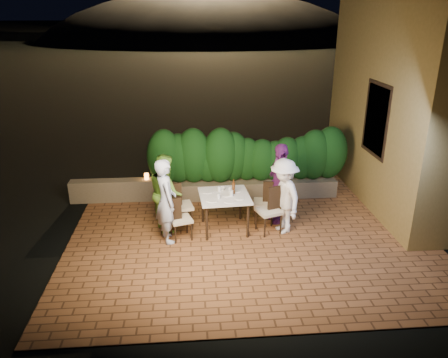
{
  "coord_description": "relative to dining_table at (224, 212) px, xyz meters",
  "views": [
    {
      "loc": [
        -1.14,
        -7.2,
        4.14
      ],
      "look_at": [
        -0.48,
        0.76,
        1.05
      ],
      "focal_mm": 35.0,
      "sensor_mm": 36.0,
      "label": 1
    }
  ],
  "objects": [
    {
      "name": "glass_ne",
      "position": [
        0.13,
        -0.07,
        0.44
      ],
      "size": [
        0.07,
        0.07,
        0.12
      ],
      "primitive_type": "cylinder",
      "color": "silver",
      "rests_on": "dining_table"
    },
    {
      "name": "window_frame",
      "position": [
        3.29,
        0.84,
        1.62
      ],
      "size": [
        0.06,
        1.15,
        1.55
      ],
      "primitive_type": "cube",
      "color": "black",
      "rests_on": "building_wall"
    },
    {
      "name": "glass_se",
      "position": [
        0.13,
        0.16,
        0.43
      ],
      "size": [
        0.07,
        0.07,
        0.11
      ],
      "primitive_type": "cylinder",
      "color": "silver",
      "rests_on": "dining_table"
    },
    {
      "name": "diner_white",
      "position": [
        1.14,
        -0.17,
        0.38
      ],
      "size": [
        0.83,
        1.11,
        1.52
      ],
      "primitive_type": "imported",
      "rotation": [
        0.0,
        0.0,
        -1.26
      ],
      "color": "white",
      "rests_on": "ground"
    },
    {
      "name": "chair_right_front",
      "position": [
        0.86,
        -0.17,
        0.1
      ],
      "size": [
        0.56,
        0.56,
        0.95
      ],
      "primitive_type": null,
      "rotation": [
        0.0,
        0.0,
        3.48
      ],
      "color": "black",
      "rests_on": "ground"
    },
    {
      "name": "hill",
      "position": [
        2.48,
        59.34,
        -4.38
      ],
      "size": [
        52.0,
        40.0,
        22.0
      ],
      "primitive_type": "ellipsoid",
      "color": "black",
      "rests_on": "ground"
    },
    {
      "name": "diner_blue",
      "position": [
        -1.13,
        -0.35,
        0.45
      ],
      "size": [
        0.55,
        0.69,
        1.64
      ],
      "primitive_type": "imported",
      "rotation": [
        0.0,
        0.0,
        1.87
      ],
      "color": "silver",
      "rests_on": "ground"
    },
    {
      "name": "dining_table",
      "position": [
        0.0,
        0.0,
        0.0
      ],
      "size": [
        1.03,
        1.03,
        0.75
      ],
      "primitive_type": null,
      "rotation": [
        0.0,
        0.0,
        0.06
      ],
      "color": "white",
      "rests_on": "ground"
    },
    {
      "name": "planter",
      "position": [
        0.68,
        1.64,
        -0.17
      ],
      "size": [
        4.2,
        0.55,
        0.4
      ],
      "primitive_type": "cube",
      "color": "brown",
      "rests_on": "ground"
    },
    {
      "name": "plate_front",
      "position": [
        0.08,
        -0.32,
        0.38
      ],
      "size": [
        0.21,
        0.21,
        0.01
      ],
      "primitive_type": "cylinder",
      "color": "white",
      "rests_on": "dining_table"
    },
    {
      "name": "glass_sw",
      "position": [
        -0.09,
        0.18,
        0.43
      ],
      "size": [
        0.06,
        0.06,
        0.11
      ],
      "primitive_type": "cylinder",
      "color": "silver",
      "rests_on": "dining_table"
    },
    {
      "name": "parapet",
      "position": [
        -2.32,
        1.64,
        -0.12
      ],
      "size": [
        2.2,
        0.3,
        0.5
      ],
      "primitive_type": "cube",
      "color": "brown",
      "rests_on": "ground"
    },
    {
      "name": "building_wall",
      "position": [
        4.08,
        1.34,
        2.12
      ],
      "size": [
        1.6,
        5.0,
        5.0
      ],
      "primitive_type": "cube",
      "color": "olive",
      "rests_on": "ground"
    },
    {
      "name": "parapet_lamp",
      "position": [
        -1.66,
        1.64,
        0.2
      ],
      "size": [
        0.1,
        0.1,
        0.14
      ],
      "primitive_type": "cylinder",
      "color": "orange",
      "rests_on": "parapet"
    },
    {
      "name": "hedge",
      "position": [
        0.68,
        1.64,
        0.57
      ],
      "size": [
        4.0,
        0.7,
        1.1
      ],
      "primitive_type": null,
      "color": "#113A10",
      "rests_on": "planter"
    },
    {
      "name": "plate_se",
      "position": [
        0.26,
        0.2,
        0.38
      ],
      "size": [
        0.21,
        0.21,
        0.01
      ],
      "primitive_type": "cylinder",
      "color": "white",
      "rests_on": "dining_table"
    },
    {
      "name": "glass_nw",
      "position": [
        -0.13,
        -0.16,
        0.43
      ],
      "size": [
        0.06,
        0.06,
        0.1
      ],
      "primitive_type": "cylinder",
      "color": "silver",
      "rests_on": "dining_table"
    },
    {
      "name": "beer_bottle",
      "position": [
        0.19,
        0.06,
        0.53
      ],
      "size": [
        0.06,
        0.06,
        0.3
      ],
      "primitive_type": null,
      "color": "#4C260C",
      "rests_on": "dining_table"
    },
    {
      "name": "chair_left_front",
      "position": [
        -0.86,
        -0.3,
        0.05
      ],
      "size": [
        0.49,
        0.49,
        0.85
      ],
      "primitive_type": null,
      "rotation": [
        0.0,
        0.0,
        0.29
      ],
      "color": "black",
      "rests_on": "ground"
    },
    {
      "name": "window_pane",
      "position": [
        3.3,
        0.84,
        1.62
      ],
      "size": [
        0.08,
        1.0,
        1.4
      ],
      "primitive_type": "cube",
      "color": "black",
      "rests_on": "building_wall"
    },
    {
      "name": "plate_sw",
      "position": [
        -0.32,
        0.19,
        0.38
      ],
      "size": [
        0.22,
        0.22,
        0.01
      ],
      "primitive_type": "cylinder",
      "color": "white",
      "rests_on": "dining_table"
    },
    {
      "name": "diner_purple",
      "position": [
        1.17,
        0.32,
        0.47
      ],
      "size": [
        0.59,
        1.05,
        1.69
      ],
      "primitive_type": "imported",
      "rotation": [
        0.0,
        0.0,
        -1.38
      ],
      "color": "#702571",
      "rests_on": "ground"
    },
    {
      "name": "diner_green",
      "position": [
        -1.15,
        0.17,
        0.41
      ],
      "size": [
        0.81,
        0.91,
        1.56
      ],
      "primitive_type": "imported",
      "rotation": [
        0.0,
        0.0,
        1.91
      ],
      "color": "#71B338",
      "rests_on": "ground"
    },
    {
      "name": "ground",
      "position": [
        0.48,
        -0.66,
        -0.4
      ],
      "size": [
        400.0,
        400.0,
        0.0
      ],
      "primitive_type": "plane",
      "color": "black",
      "rests_on": "ground"
    },
    {
      "name": "chair_right_back",
      "position": [
        0.84,
        0.3,
        0.07
      ],
      "size": [
        0.46,
        0.46,
        0.89
      ],
      "primitive_type": null,
      "rotation": [
        0.0,
        0.0,
        3.0
      ],
      "color": "black",
      "rests_on": "ground"
    },
    {
      "name": "chair_left_back",
      "position": [
        -0.86,
        0.19,
        0.11
      ],
      "size": [
        0.53,
        0.53,
        0.96
      ],
      "primitive_type": null,
      "rotation": [
        0.0,
        0.0,
        0.2
      ],
      "color": "black",
      "rests_on": "ground"
    },
    {
      "name": "terrace_floor",
      "position": [
        0.48,
        -0.16,
        -0.45
      ],
      "size": [
        7.0,
        6.0,
        0.15
      ],
      "primitive_type": "cube",
      "color": "brown",
      "rests_on": "ground"
    },
    {
      "name": "plate_centre",
      "position": [
        0.04,
        -0.01,
        0.38
      ],
      "size": [
        0.2,
        0.2,
        0.01
      ],
      "primitive_type": "cylinder",
      "color": "white",
      "rests_on": "dining_table"
    },
    {
      "name": "plate_nw",
      "position": [
        -0.26,
        -0.24,
        0.38
      ],
      "size": [
        0.23,
        0.23,
        0.01
      ],
      "primitive_type": "cylinder",
      "color": "white",
      "rests_on": "dining_table"
    },
    {
      "name": "plate_ne",
      "position": [
        0.27,
        -0.18,
        0.38
      ],
      "size": [
        0.2,
        0.2,
        0.01
      ],
      "primitive_type": "cylinder",
      "color": "white",
      "rests_on": "dining_table"
    },
    {
      "name": "bowl",
      "position": [
        -0.04,
        0.29,
        0.39
      ],
      "size": [
        0.2,
        0.2,
        0.04
      ],
      "primitive_type": "imported",
      "rotation": [
        0.0,
        0.0,
        -0.28
      ],
      "color": "white",
      "rests_on": "dining_table"
    }
  ]
}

